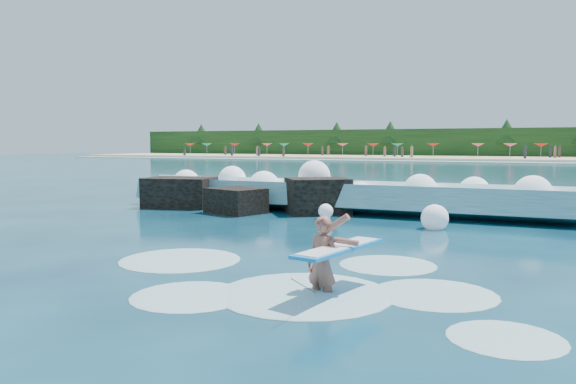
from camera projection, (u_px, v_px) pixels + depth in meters
The scene contains 11 objects.
ground at pixel (201, 243), 14.13m from camera, with size 200.00×200.00×0.00m, color #07273B.
beach at pixel (489, 159), 84.68m from camera, with size 140.00×20.00×0.40m, color tan.
wet_band at pixel (482, 162), 74.74m from camera, with size 140.00×5.00×0.08m, color silver.
treeline at pixel (495, 143), 93.53m from camera, with size 140.00×4.00×5.00m, color black.
breaking_wave at pixel (337, 198), 20.90m from camera, with size 16.56×2.64×1.43m.
rock_cluster at pixel (238, 198), 21.10m from camera, with size 8.52×3.52×1.49m.
surfer_with_board at pixel (326, 260), 9.28m from camera, with size 1.06×2.82×1.60m.
wave_spray at pixel (339, 188), 20.70m from camera, with size 14.57×4.60×1.96m.
surf_foam at pixel (290, 282), 10.19m from camera, with size 8.82×5.72×0.15m.
beach_umbrellas at pixel (488, 145), 86.69m from camera, with size 111.77×6.80×0.50m.
beachgoers at pixel (461, 152), 83.87m from camera, with size 108.72×12.78×1.93m.
Camera 1 is at (7.84, -11.76, 2.52)m, focal length 35.00 mm.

